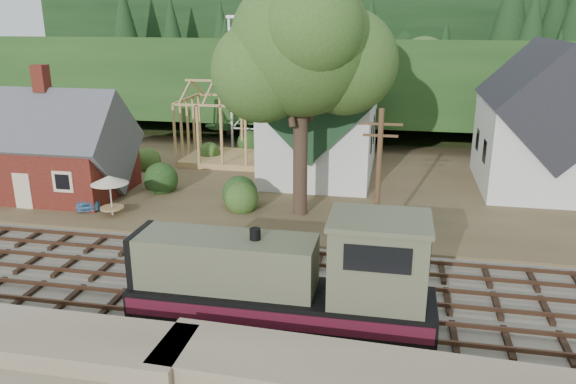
# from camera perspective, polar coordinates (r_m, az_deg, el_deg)

# --- Properties ---
(ground) EXTENTS (140.00, 140.00, 0.00)m
(ground) POSITION_cam_1_polar(r_m,az_deg,el_deg) (27.74, -6.55, -9.40)
(ground) COLOR #384C1E
(ground) RESTS_ON ground
(railroad_bed) EXTENTS (64.00, 11.00, 0.16)m
(railroad_bed) POSITION_cam_1_polar(r_m,az_deg,el_deg) (27.70, -6.56, -9.25)
(railroad_bed) COLOR #726B5B
(railroad_bed) RESTS_ON ground
(village_flat) EXTENTS (64.00, 26.00, 0.30)m
(village_flat) POSITION_cam_1_polar(r_m,az_deg,el_deg) (43.98, 0.45, 1.28)
(village_flat) COLOR brown
(village_flat) RESTS_ON ground
(hillside) EXTENTS (70.00, 28.96, 12.74)m
(hillside) POSITION_cam_1_polar(r_m,az_deg,el_deg) (67.12, 4.27, 6.84)
(hillside) COLOR #1E3F19
(hillside) RESTS_ON ground
(ridge) EXTENTS (80.00, 20.00, 12.00)m
(ridge) POSITION_cam_1_polar(r_m,az_deg,el_deg) (82.80, 5.64, 8.87)
(ridge) COLOR black
(ridge) RESTS_ON ground
(depot) EXTENTS (10.80, 7.41, 9.00)m
(depot) POSITION_cam_1_polar(r_m,az_deg,el_deg) (42.91, -22.96, 3.67)
(depot) COLOR #501612
(depot) RESTS_ON village_flat
(church) EXTENTS (8.40, 15.17, 13.00)m
(church) POSITION_cam_1_polar(r_m,az_deg,el_deg) (44.15, 3.45, 8.02)
(church) COLOR silver
(church) RESTS_ON village_flat
(farmhouse) EXTENTS (8.40, 10.80, 10.60)m
(farmhouse) POSITION_cam_1_polar(r_m,az_deg,el_deg) (44.35, 24.37, 6.11)
(farmhouse) COLOR silver
(farmhouse) RESTS_ON village_flat
(timber_frame) EXTENTS (8.20, 6.20, 6.99)m
(timber_frame) POSITION_cam_1_polar(r_m,az_deg,el_deg) (48.41, -5.70, 6.52)
(timber_frame) COLOR tan
(timber_frame) RESTS_ON village_flat
(lattice_tower) EXTENTS (3.20, 3.20, 12.12)m
(lattice_tower) POSITION_cam_1_polar(r_m,az_deg,el_deg) (53.34, -4.03, 14.92)
(lattice_tower) COLOR silver
(lattice_tower) RESTS_ON village_flat
(big_tree) EXTENTS (10.90, 8.40, 14.70)m
(big_tree) POSITION_cam_1_polar(r_m,az_deg,el_deg) (34.10, 1.64, 13.71)
(big_tree) COLOR #38281E
(big_tree) RESTS_ON village_flat
(telegraph_pole_near) EXTENTS (2.20, 0.28, 8.00)m
(telegraph_pole_near) POSITION_cam_1_polar(r_m,az_deg,el_deg) (29.86, 9.15, 1.26)
(telegraph_pole_near) COLOR #4C331E
(telegraph_pole_near) RESTS_ON ground
(locomotive) EXTENTS (12.42, 3.11, 4.96)m
(locomotive) POSITION_cam_1_polar(r_m,az_deg,el_deg) (23.27, 0.38, -8.84)
(locomotive) COLOR black
(locomotive) RESTS_ON railroad_bed
(car_blue) EXTENTS (2.92, 4.01, 1.27)m
(car_blue) POSITION_cam_1_polar(r_m,az_deg,el_deg) (39.79, -19.52, -0.37)
(car_blue) COLOR #5C96C6
(car_blue) RESTS_ON village_flat
(patio_set) EXTENTS (2.34, 2.34, 2.60)m
(patio_set) POSITION_cam_1_polar(r_m,az_deg,el_deg) (36.91, -17.69, 1.01)
(patio_set) COLOR silver
(patio_set) RESTS_ON village_flat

